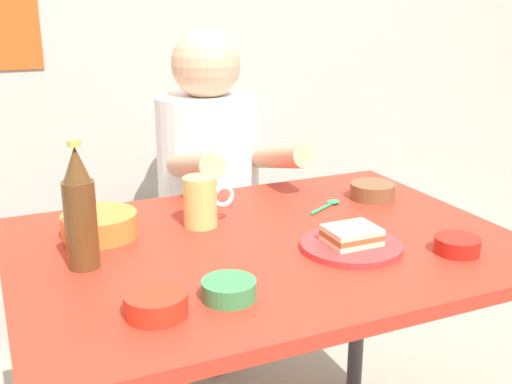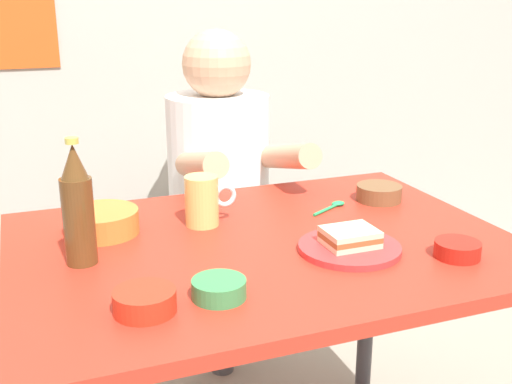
# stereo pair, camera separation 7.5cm
# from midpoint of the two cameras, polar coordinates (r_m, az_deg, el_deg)

# --- Properties ---
(dining_table) EXTENTS (1.10, 0.80, 0.74)m
(dining_table) POSITION_cam_midpoint_polar(r_m,az_deg,el_deg) (1.44, -0.69, -7.95)
(dining_table) COLOR #B72D1E
(dining_table) RESTS_ON ground
(stool) EXTENTS (0.34, 0.34, 0.45)m
(stool) POSITION_cam_midpoint_polar(r_m,az_deg,el_deg) (2.13, -5.14, -8.07)
(stool) COLOR #4C4C51
(stool) RESTS_ON ground
(person_seated) EXTENTS (0.33, 0.56, 0.72)m
(person_seated) POSITION_cam_midpoint_polar(r_m,az_deg,el_deg) (1.97, -5.36, 2.79)
(person_seated) COLOR white
(person_seated) RESTS_ON stool
(plate_orange) EXTENTS (0.22, 0.22, 0.01)m
(plate_orange) POSITION_cam_midpoint_polar(r_m,az_deg,el_deg) (1.36, 7.11, -4.91)
(plate_orange) COLOR red
(plate_orange) RESTS_ON dining_table
(sandwich) EXTENTS (0.11, 0.09, 0.04)m
(sandwich) POSITION_cam_midpoint_polar(r_m,az_deg,el_deg) (1.35, 7.15, -3.93)
(sandwich) COLOR beige
(sandwich) RESTS_ON plate_orange
(beer_mug) EXTENTS (0.13, 0.08, 0.12)m
(beer_mug) POSITION_cam_midpoint_polar(r_m,az_deg,el_deg) (1.48, -6.47, -0.88)
(beer_mug) COLOR #D1BC66
(beer_mug) RESTS_ON dining_table
(beer_bottle) EXTENTS (0.06, 0.06, 0.26)m
(beer_bottle) POSITION_cam_midpoint_polar(r_m,az_deg,el_deg) (1.28, -17.37, -1.70)
(beer_bottle) COLOR #593819
(beer_bottle) RESTS_ON dining_table
(sambal_bowl_red) EXTENTS (0.10, 0.10, 0.03)m
(sambal_bowl_red) POSITION_cam_midpoint_polar(r_m,az_deg,el_deg) (1.39, 16.40, -4.61)
(sambal_bowl_red) COLOR #B21E14
(sambal_bowl_red) RESTS_ON dining_table
(dip_bowl_green) EXTENTS (0.10, 0.10, 0.03)m
(dip_bowl_green) POSITION_cam_midpoint_polar(r_m,az_deg,el_deg) (1.14, -4.40, -8.80)
(dip_bowl_green) COLOR #388C4C
(dip_bowl_green) RESTS_ON dining_table
(sauce_bowl_chili) EXTENTS (0.11, 0.11, 0.04)m
(sauce_bowl_chili) POSITION_cam_midpoint_polar(r_m,az_deg,el_deg) (1.10, -11.08, -9.91)
(sauce_bowl_chili) COLOR red
(sauce_bowl_chili) RESTS_ON dining_table
(condiment_bowl_brown) EXTENTS (0.12, 0.12, 0.04)m
(condiment_bowl_brown) POSITION_cam_midpoint_polar(r_m,az_deg,el_deg) (1.70, 9.34, 0.16)
(condiment_bowl_brown) COLOR brown
(condiment_bowl_brown) RESTS_ON dining_table
(soup_bowl_orange) EXTENTS (0.17, 0.17, 0.05)m
(soup_bowl_orange) POSITION_cam_midpoint_polar(r_m,az_deg,el_deg) (1.47, -15.51, -2.82)
(soup_bowl_orange) COLOR orange
(soup_bowl_orange) RESTS_ON dining_table
(spoon) EXTENTS (0.12, 0.07, 0.01)m
(spoon) POSITION_cam_midpoint_polar(r_m,az_deg,el_deg) (1.63, 5.35, -1.15)
(spoon) COLOR #26A559
(spoon) RESTS_ON dining_table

